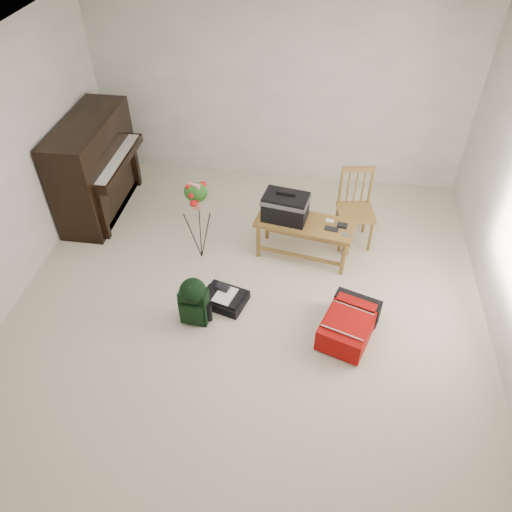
% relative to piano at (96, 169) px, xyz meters
% --- Properties ---
extents(floor, '(5.00, 5.50, 0.01)m').
position_rel_piano_xyz_m(floor, '(2.19, -1.60, -0.60)').
color(floor, beige).
rests_on(floor, ground).
extents(ceiling, '(5.00, 5.50, 0.01)m').
position_rel_piano_xyz_m(ceiling, '(2.19, -1.60, 1.90)').
color(ceiling, white).
rests_on(ceiling, wall_back).
extents(wall_back, '(5.00, 0.04, 2.50)m').
position_rel_piano_xyz_m(wall_back, '(2.19, 1.15, 0.65)').
color(wall_back, silver).
rests_on(wall_back, floor).
extents(piano, '(0.71, 1.50, 1.25)m').
position_rel_piano_xyz_m(piano, '(0.00, 0.00, 0.00)').
color(piano, black).
rests_on(piano, floor).
extents(bench, '(1.17, 0.62, 0.86)m').
position_rel_piano_xyz_m(bench, '(2.54, -0.58, 0.01)').
color(bench, olive).
rests_on(bench, floor).
extents(dining_chair, '(0.48, 0.48, 0.95)m').
position_rel_piano_xyz_m(dining_chair, '(3.28, -0.19, -0.13)').
color(dining_chair, olive).
rests_on(dining_chair, floor).
extents(red_suitcase, '(0.65, 0.80, 0.29)m').
position_rel_piano_xyz_m(red_suitcase, '(3.24, -1.69, -0.45)').
color(red_suitcase, '#B00709').
rests_on(red_suitcase, floor).
extents(black_duffel, '(0.53, 0.47, 0.19)m').
position_rel_piano_xyz_m(black_duffel, '(1.93, -1.48, -0.53)').
color(black_duffel, black).
rests_on(black_duffel, floor).
extents(green_backpack, '(0.29, 0.27, 0.56)m').
position_rel_piano_xyz_m(green_backpack, '(1.68, -1.76, -0.29)').
color(green_backpack, black).
rests_on(green_backpack, floor).
extents(flower_stand, '(0.43, 0.43, 1.07)m').
position_rel_piano_xyz_m(flower_stand, '(1.51, -0.78, -0.08)').
color(flower_stand, black).
rests_on(flower_stand, floor).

